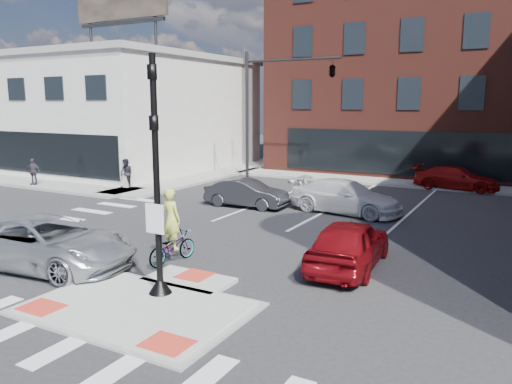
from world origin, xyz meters
The scene contains 17 objects.
ground centered at (0.00, 0.00, 0.00)m, with size 120.00×120.00×0.00m, color #28282B.
refuge_island centered at (0.00, -0.26, 0.05)m, with size 5.40×4.65×0.13m.
sidewalk_nw centered at (-16.76, 15.29, 0.08)m, with size 23.50×20.50×0.15m.
sidewalk_n centered at (3.00, 22.00, 0.07)m, with size 26.00×3.00×0.15m, color gray.
building_nw centered at (-21.98, 19.98, 4.23)m, with size 20.40×16.40×14.40m.
building_n centered at (3.00, 31.99, 7.80)m, with size 24.40×18.40×15.50m.
building_far_left centered at (-4.00, 52.00, 5.00)m, with size 10.00×12.00×10.00m, color slate.
signal_pole centered at (0.00, 0.40, 2.36)m, with size 0.60×0.60×5.98m.
mast_arm_signal centered at (-3.47, 18.00, 6.21)m, with size 6.10×2.24×8.00m.
silver_suv centered at (-4.50, 0.60, 0.77)m, with size 2.57×5.57×1.55m, color #B7B9BF.
red_sedan centered at (3.50, 4.97, 0.76)m, with size 1.80×4.47×1.52m, color maroon.
white_pickup centered at (0.90, 12.32, 0.75)m, with size 2.10×5.16×1.50m, color white.
bg_car_dark centered at (-3.71, 11.33, 0.67)m, with size 1.41×4.04×1.33m, color #28282D.
bg_car_red centered at (4.46, 21.29, 0.68)m, with size 1.90×4.66×1.35m, color #980F0D.
cyclist centered at (-1.50, 2.80, 0.79)m, with size 0.92×1.97×2.36m.
pedestrian_a centered at (-12.00, 12.00, 0.98)m, with size 0.81×0.63×1.66m, color black.
pedestrian_b centered at (-17.58, 10.13, 0.93)m, with size 0.92×0.38×1.57m, color #342F39.
Camera 1 is at (8.02, -9.08, 4.94)m, focal length 35.00 mm.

